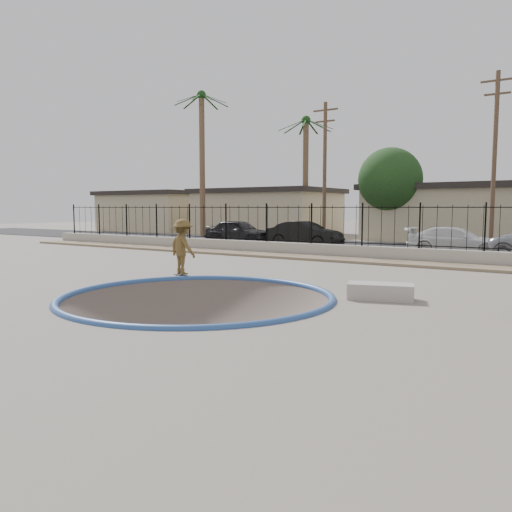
{
  "coord_description": "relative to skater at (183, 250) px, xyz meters",
  "views": [
    {
      "loc": [
        8.14,
        -10.72,
        2.29
      ],
      "look_at": [
        -0.18,
        2.0,
        0.81
      ],
      "focal_mm": 35.0,
      "sensor_mm": 36.0,
      "label": 1
    }
  ],
  "objects": [
    {
      "name": "ground",
      "position": [
        2.8,
        10.4,
        -2.01
      ],
      "size": [
        120.0,
        120.0,
        2.2
      ],
      "primitive_type": "cube",
      "color": "slate",
      "rests_on": "ground"
    },
    {
      "name": "bowl_pit",
      "position": [
        2.8,
        -2.6,
        -0.91
      ],
      "size": [
        6.84,
        6.84,
        1.8
      ],
      "primitive_type": null,
      "color": "brown",
      "rests_on": "ground"
    },
    {
      "name": "coping_ring",
      "position": [
        2.8,
        -2.6,
        -0.91
      ],
      "size": [
        7.04,
        7.04,
        0.2
      ],
      "primitive_type": "torus",
      "color": "#2B4D8B",
      "rests_on": "ground"
    },
    {
      "name": "rock_strip",
      "position": [
        2.8,
        7.6,
        -0.85
      ],
      "size": [
        42.0,
        1.6,
        0.11
      ],
      "primitive_type": "cube",
      "color": "#897959",
      "rests_on": "ground"
    },
    {
      "name": "retaining_wall",
      "position": [
        2.8,
        8.7,
        -0.61
      ],
      "size": [
        42.0,
        0.45,
        0.6
      ],
      "primitive_type": "cube",
      "color": "#A19B8E",
      "rests_on": "ground"
    },
    {
      "name": "fence",
      "position": [
        2.8,
        8.7,
        0.59
      ],
      "size": [
        40.0,
        0.04,
        1.8
      ],
      "color": "black",
      "rests_on": "retaining_wall"
    },
    {
      "name": "street",
      "position": [
        2.8,
        15.4,
        -0.89
      ],
      "size": [
        90.0,
        8.0,
        0.04
      ],
      "primitive_type": "cube",
      "color": "black",
      "rests_on": "ground"
    },
    {
      "name": "house_west_far",
      "position": [
        -25.2,
        24.9,
        1.07
      ],
      "size": [
        10.6,
        8.6,
        3.9
      ],
      "color": "tan",
      "rests_on": "ground"
    },
    {
      "name": "house_west",
      "position": [
        -12.2,
        24.9,
        1.07
      ],
      "size": [
        11.6,
        8.6,
        3.9
      ],
      "color": "tan",
      "rests_on": "ground"
    },
    {
      "name": "house_center",
      "position": [
        2.8,
        24.9,
        1.07
      ],
      "size": [
        10.6,
        8.6,
        3.9
      ],
      "color": "tan",
      "rests_on": "ground"
    },
    {
      "name": "palm_left",
      "position": [
        -14.2,
        18.4,
        7.05
      ],
      "size": [
        2.3,
        2.3,
        11.3
      ],
      "color": "brown",
      "rests_on": "ground"
    },
    {
      "name": "palm_mid",
      "position": [
        -7.2,
        22.4,
        5.78
      ],
      "size": [
        2.3,
        2.3,
        9.3
      ],
      "color": "brown",
      "rests_on": "ground"
    },
    {
      "name": "utility_pole_left",
      "position": [
        -3.2,
        17.4,
        3.79
      ],
      "size": [
        1.7,
        0.24,
        9.0
      ],
      "color": "#473323",
      "rests_on": "ground"
    },
    {
      "name": "utility_pole_mid",
      "position": [
        6.8,
        17.4,
        4.05
      ],
      "size": [
        1.7,
        0.24,
        9.5
      ],
      "color": "#473323",
      "rests_on": "ground"
    },
    {
      "name": "street_tree_left",
      "position": [
        -0.2,
        21.4,
        3.28
      ],
      "size": [
        4.32,
        4.32,
        6.36
      ],
      "color": "#473323",
      "rests_on": "ground"
    },
    {
      "name": "skater",
      "position": [
        0.0,
        0.0,
        0.0
      ],
      "size": [
        1.3,
        0.93,
        1.82
      ],
      "primitive_type": "imported",
      "rotation": [
        0.0,
        0.0,
        2.9
      ],
      "color": "olive",
      "rests_on": "ground"
    },
    {
      "name": "skateboard",
      "position": [
        -0.0,
        0.0,
        -0.85
      ],
      "size": [
        0.8,
        0.33,
        0.07
      ],
      "rotation": [
        0.0,
        0.0,
        -0.18
      ],
      "color": "black",
      "rests_on": "ground"
    },
    {
      "name": "concrete_ledge",
      "position": [
        6.8,
        -0.3,
        -0.71
      ],
      "size": [
        1.73,
        1.14,
        0.4
      ],
      "primitive_type": "cube",
      "rotation": [
        0.0,
        0.0,
        0.3
      ],
      "color": "#A79D94",
      "rests_on": "ground"
    },
    {
      "name": "car_a",
      "position": [
        -7.13,
        13.34,
        -0.12
      ],
      "size": [
        4.49,
        1.96,
        1.5
      ],
      "primitive_type": "imported",
      "rotation": [
        0.0,
        0.0,
        1.61
      ],
      "color": "black",
      "rests_on": "street"
    },
    {
      "name": "car_b",
      "position": [
        -2.5,
        13.4,
        -0.15
      ],
      "size": [
        4.47,
        1.76,
        1.45
      ],
      "primitive_type": "imported",
      "rotation": [
        0.0,
        0.0,
        1.52
      ],
      "color": "black",
      "rests_on": "street"
    },
    {
      "name": "car_c",
      "position": [
        5.95,
        12.77,
        -0.21
      ],
      "size": [
        4.64,
        2.05,
        1.32
      ],
      "primitive_type": "imported",
      "rotation": [
        0.0,
        0.0,
        1.62
      ],
      "color": "silver",
      "rests_on": "street"
    }
  ]
}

